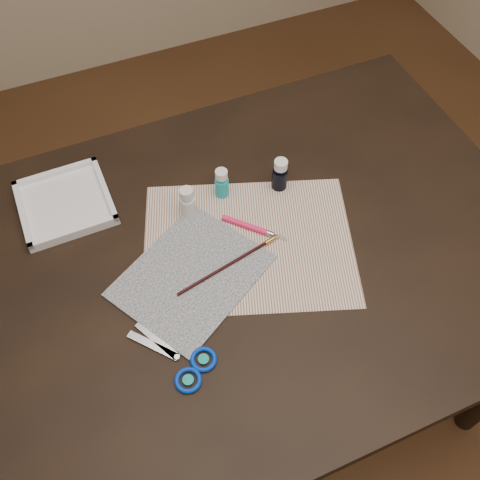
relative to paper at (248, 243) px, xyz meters
name	(u,v)px	position (x,y,z in m)	size (l,w,h in m)	color
ground	(240,381)	(-0.03, -0.02, -0.76)	(3.50, 3.50, 0.02)	#422614
table	(240,331)	(-0.03, -0.02, -0.38)	(1.30, 0.90, 0.75)	black
paper	(248,243)	(0.00, 0.00, 0.00)	(0.44, 0.33, 0.00)	white
canvas	(191,275)	(-0.14, -0.03, 0.00)	(0.28, 0.23, 0.00)	black
paint_bottle_white	(188,202)	(-0.09, 0.13, 0.04)	(0.03, 0.03, 0.08)	silver
paint_bottle_cyan	(222,183)	(0.00, 0.15, 0.04)	(0.03, 0.03, 0.08)	#18A6B5
paint_bottle_navy	(280,174)	(0.13, 0.12, 0.04)	(0.03, 0.03, 0.08)	black
paintbrush	(231,263)	(-0.05, -0.04, 0.01)	(0.26, 0.01, 0.01)	black
craft_knife	(255,229)	(0.03, 0.02, 0.01)	(0.15, 0.01, 0.01)	#FF1F62
scissors	(167,355)	(-0.24, -0.17, 0.00)	(0.19, 0.10, 0.01)	silver
palette_tray	(65,203)	(-0.33, 0.25, 0.01)	(0.19, 0.19, 0.02)	white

